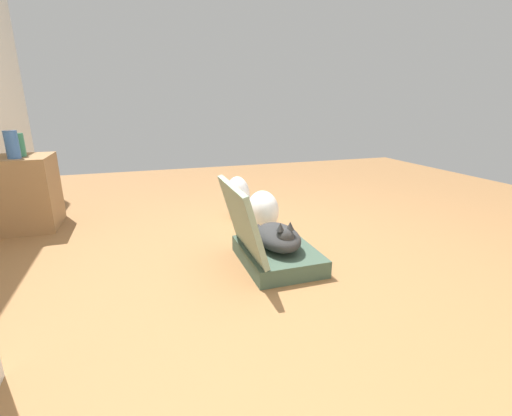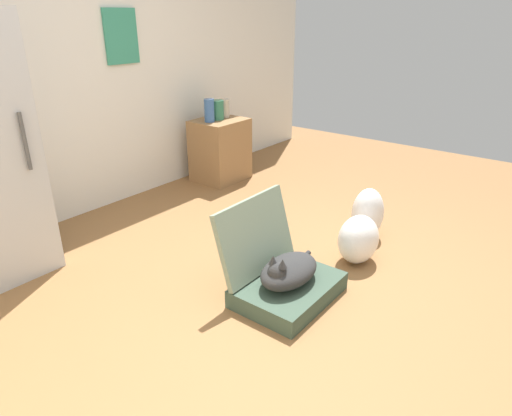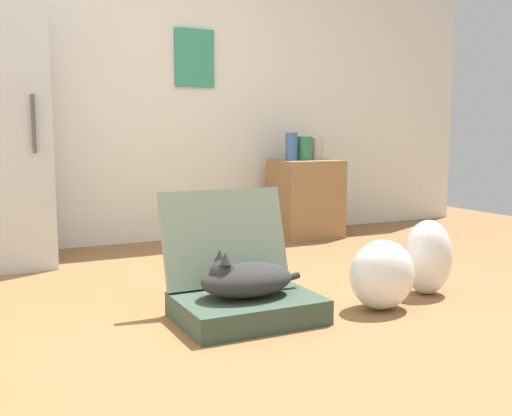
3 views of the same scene
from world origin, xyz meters
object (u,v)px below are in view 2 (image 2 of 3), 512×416
(cat, at_px, (288,271))
(vase_tall, at_px, (209,110))
(vase_short, at_px, (224,108))
(plastic_bag_white, at_px, (358,239))
(side_table, at_px, (220,150))
(vase_round, at_px, (217,110))
(plastic_bag_clear, at_px, (368,213))
(suitcase_base, at_px, (288,290))

(cat, relative_size, vase_tall, 2.34)
(cat, relative_size, vase_short, 2.89)
(plastic_bag_white, bearing_deg, cat, 169.20)
(side_table, xyz_separation_m, vase_tall, (-0.13, 0.01, 0.43))
(cat, height_order, vase_tall, vase_tall)
(vase_tall, bearing_deg, vase_round, 4.47)
(cat, height_order, plastic_bag_clear, plastic_bag_clear)
(vase_round, bearing_deg, vase_tall, -175.53)
(plastic_bag_white, xyz_separation_m, vase_short, (0.83, 1.96, 0.55))
(plastic_bag_white, distance_m, vase_short, 2.20)
(side_table, height_order, vase_tall, vase_tall)
(plastic_bag_white, relative_size, vase_short, 1.92)
(plastic_bag_white, bearing_deg, vase_round, 69.98)
(suitcase_base, distance_m, vase_short, 2.46)
(side_table, bearing_deg, vase_tall, 175.31)
(plastic_bag_clear, height_order, vase_short, vase_short)
(plastic_bag_white, height_order, side_table, side_table)
(side_table, distance_m, vase_short, 0.43)
(vase_short, bearing_deg, cat, -129.53)
(plastic_bag_clear, bearing_deg, side_table, 80.08)
(cat, distance_m, vase_tall, 2.26)
(plastic_bag_clear, xyz_separation_m, side_table, (0.31, 1.80, 0.12))
(plastic_bag_clear, bearing_deg, vase_round, 80.19)
(cat, bearing_deg, vase_round, 52.56)
(cat, xyz_separation_m, side_table, (1.38, 1.78, 0.12))
(vase_short, height_order, vase_round, vase_round)
(vase_tall, bearing_deg, plastic_bag_clear, -95.87)
(suitcase_base, relative_size, side_table, 1.01)
(plastic_bag_white, height_order, vase_tall, vase_tall)
(plastic_bag_white, relative_size, vase_tall, 1.55)
(suitcase_base, relative_size, plastic_bag_white, 1.85)
(suitcase_base, relative_size, plastic_bag_clear, 1.59)
(plastic_bag_clear, distance_m, side_table, 1.83)
(cat, xyz_separation_m, vase_tall, (1.25, 1.80, 0.54))
(plastic_bag_clear, distance_m, vase_tall, 1.90)
(cat, distance_m, side_table, 2.26)
(cat, relative_size, vase_round, 2.73)
(suitcase_base, height_order, vase_tall, vase_tall)
(suitcase_base, xyz_separation_m, vase_short, (1.50, 1.83, 0.66))
(plastic_bag_white, xyz_separation_m, vase_round, (0.70, 1.93, 0.55))
(suitcase_base, bearing_deg, cat, 177.70)
(side_table, xyz_separation_m, vase_short, (0.13, 0.05, 0.40))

